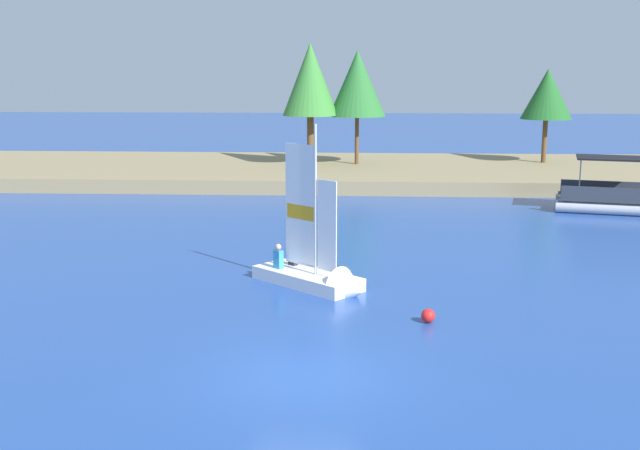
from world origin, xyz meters
name	(u,v)px	position (x,y,z in m)	size (l,w,h in m)	color
ground_plane	(303,375)	(0.00, 0.00, 0.00)	(200.00, 200.00, 0.00)	#234793
shore_bank	(341,171)	(0.00, 31.63, 0.39)	(80.00, 14.07, 0.77)	#897A56
shoreline_tree_midleft	(310,80)	(-1.93, 31.78, 5.96)	(3.40, 3.40, 7.41)	brown
shoreline_tree_centre	(357,83)	(0.94, 32.30, 5.74)	(3.51, 3.51, 6.99)	brown
shoreline_tree_midright	(547,94)	(12.79, 33.69, 5.06)	(3.17, 3.17, 5.87)	brown
wooden_dock	(638,202)	(14.89, 22.34, 0.20)	(1.80, 5.51, 0.40)	brown
sailboat	(323,277)	(0.09, 6.93, 0.36)	(4.00, 3.73, 5.50)	white
pontoon_boat	(613,198)	(13.17, 20.75, 0.66)	(5.62, 3.51, 2.59)	#B2B2B7
channel_buoy	(428,316)	(3.08, 3.83, 0.19)	(0.38, 0.38, 0.38)	red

